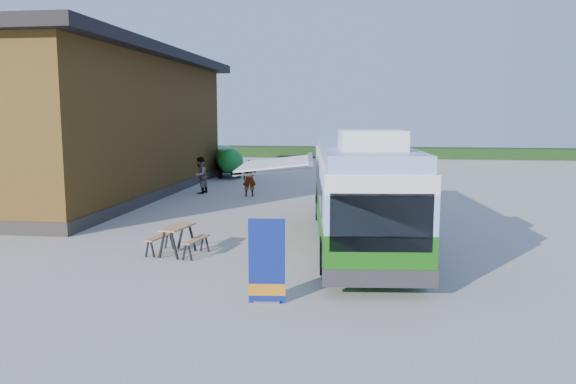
# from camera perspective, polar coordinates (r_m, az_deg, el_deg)

# --- Properties ---
(ground) EXTENTS (100.00, 100.00, 0.00)m
(ground) POSITION_cam_1_polar(r_m,az_deg,el_deg) (18.63, -3.77, -5.18)
(ground) COLOR #BCB7AD
(ground) RESTS_ON ground
(barn) EXTENTS (9.60, 21.20, 7.50)m
(barn) POSITION_cam_1_polar(r_m,az_deg,el_deg) (31.21, -19.22, 6.32)
(barn) COLOR brown
(barn) RESTS_ON ground
(hedge) EXTENTS (40.00, 3.00, 1.00)m
(hedge) POSITION_cam_1_polar(r_m,az_deg,el_deg) (56.05, 12.42, 3.91)
(hedge) COLOR #264419
(hedge) RESTS_ON ground
(bus) EXTENTS (3.92, 12.59, 3.81)m
(bus) POSITION_cam_1_polar(r_m,az_deg,el_deg) (18.69, 7.07, 0.49)
(bus) COLOR #237213
(bus) RESTS_ON ground
(awning) EXTENTS (2.88, 4.20, 0.50)m
(awning) POSITION_cam_1_polar(r_m,az_deg,el_deg) (19.01, -0.73, 3.59)
(awning) COLOR white
(awning) RESTS_ON ground
(banner) EXTENTS (0.84, 0.24, 1.93)m
(banner) POSITION_cam_1_polar(r_m,az_deg,el_deg) (12.64, -2.17, -7.81)
(banner) COLOR navy
(banner) RESTS_ON ground
(picnic_table) EXTENTS (1.72, 1.59, 0.86)m
(picnic_table) POSITION_cam_1_polar(r_m,az_deg,el_deg) (17.28, -11.18, -4.16)
(picnic_table) COLOR tan
(picnic_table) RESTS_ON ground
(person_a) EXTENTS (0.79, 0.63, 1.88)m
(person_a) POSITION_cam_1_polar(r_m,az_deg,el_deg) (29.00, -3.93, 1.40)
(person_a) COLOR #999999
(person_a) RESTS_ON ground
(person_b) EXTENTS (0.92, 1.08, 1.95)m
(person_b) POSITION_cam_1_polar(r_m,az_deg,el_deg) (30.37, -8.90, 1.69)
(person_b) COLOR #999999
(person_b) RESTS_ON ground
(slurry_tanker) EXTENTS (2.90, 5.23, 2.03)m
(slurry_tanker) POSITION_cam_1_polar(r_m,az_deg,el_deg) (38.56, -6.16, 3.33)
(slurry_tanker) COLOR #1A902C
(slurry_tanker) RESTS_ON ground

